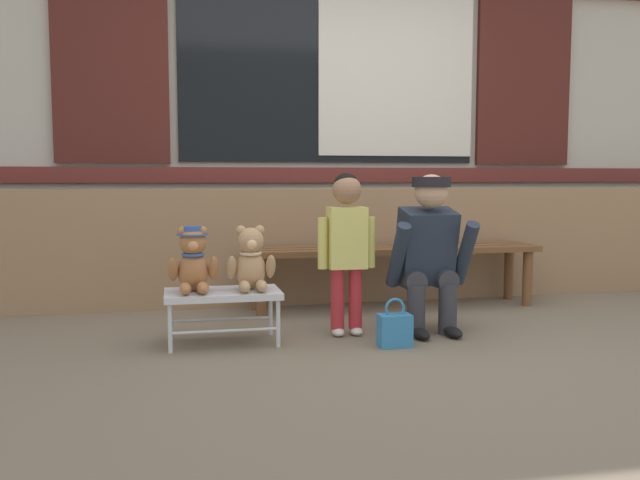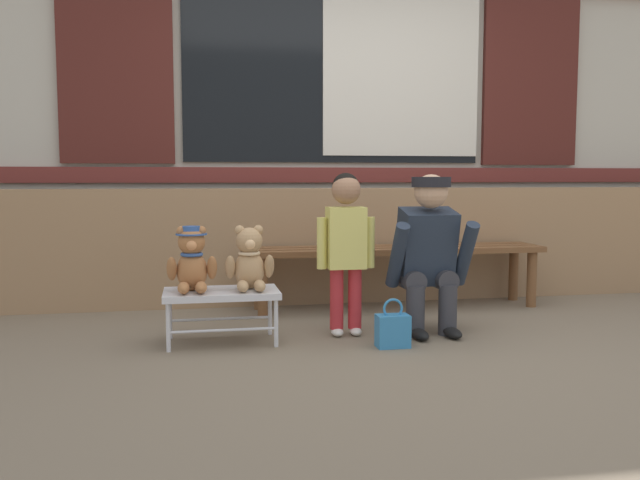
{
  "view_description": "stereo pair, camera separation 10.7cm",
  "coord_description": "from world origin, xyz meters",
  "px_view_note": "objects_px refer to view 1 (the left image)",
  "views": [
    {
      "loc": [
        -1.24,
        -3.49,
        0.93
      ],
      "look_at": [
        -0.37,
        0.52,
        0.55
      ],
      "focal_mm": 37.85,
      "sensor_mm": 36.0,
      "label": 1
    },
    {
      "loc": [
        -1.14,
        -3.51,
        0.93
      ],
      "look_at": [
        -0.37,
        0.52,
        0.55
      ],
      "focal_mm": 37.85,
      "sensor_mm": 36.0,
      "label": 2
    }
  ],
  "objects_px": {
    "wooden_bench_long": "(394,256)",
    "child_standing": "(347,236)",
    "handbag_on_ground": "(395,329)",
    "teddy_bear_plain": "(251,261)",
    "teddy_bear_with_hat": "(193,261)",
    "adult_crouching": "(429,253)",
    "small_display_bench": "(223,297)"
  },
  "relations": [
    {
      "from": "teddy_bear_plain",
      "to": "child_standing",
      "type": "distance_m",
      "value": 0.59
    },
    {
      "from": "child_standing",
      "to": "adult_crouching",
      "type": "distance_m",
      "value": 0.52
    },
    {
      "from": "teddy_bear_plain",
      "to": "handbag_on_ground",
      "type": "xyz_separation_m",
      "value": [
        0.76,
        -0.28,
        -0.37
      ]
    },
    {
      "from": "handbag_on_ground",
      "to": "teddy_bear_plain",
      "type": "bearing_deg",
      "value": 159.98
    },
    {
      "from": "adult_crouching",
      "to": "wooden_bench_long",
      "type": "bearing_deg",
      "value": 87.28
    },
    {
      "from": "adult_crouching",
      "to": "child_standing",
      "type": "bearing_deg",
      "value": 177.37
    },
    {
      "from": "wooden_bench_long",
      "to": "teddy_bear_with_hat",
      "type": "relative_size",
      "value": 5.78
    },
    {
      "from": "small_display_bench",
      "to": "handbag_on_ground",
      "type": "distance_m",
      "value": 0.98
    },
    {
      "from": "adult_crouching",
      "to": "small_display_bench",
      "type": "bearing_deg",
      "value": -178.71
    },
    {
      "from": "teddy_bear_plain",
      "to": "child_standing",
      "type": "relative_size",
      "value": 0.38
    },
    {
      "from": "teddy_bear_with_hat",
      "to": "child_standing",
      "type": "relative_size",
      "value": 0.38
    },
    {
      "from": "wooden_bench_long",
      "to": "adult_crouching",
      "type": "distance_m",
      "value": 0.77
    },
    {
      "from": "wooden_bench_long",
      "to": "small_display_bench",
      "type": "xyz_separation_m",
      "value": [
        -1.27,
        -0.79,
        -0.11
      ]
    },
    {
      "from": "small_display_bench",
      "to": "handbag_on_ground",
      "type": "height_order",
      "value": "small_display_bench"
    },
    {
      "from": "adult_crouching",
      "to": "handbag_on_ground",
      "type": "height_order",
      "value": "adult_crouching"
    },
    {
      "from": "teddy_bear_with_hat",
      "to": "adult_crouching",
      "type": "xyz_separation_m",
      "value": [
        1.39,
        0.03,
        0.01
      ]
    },
    {
      "from": "teddy_bear_with_hat",
      "to": "child_standing",
      "type": "bearing_deg",
      "value": 3.14
    },
    {
      "from": "wooden_bench_long",
      "to": "child_standing",
      "type": "height_order",
      "value": "child_standing"
    },
    {
      "from": "teddy_bear_plain",
      "to": "child_standing",
      "type": "height_order",
      "value": "child_standing"
    },
    {
      "from": "teddy_bear_with_hat",
      "to": "adult_crouching",
      "type": "bearing_deg",
      "value": 1.05
    },
    {
      "from": "teddy_bear_with_hat",
      "to": "child_standing",
      "type": "height_order",
      "value": "child_standing"
    },
    {
      "from": "small_display_bench",
      "to": "teddy_bear_plain",
      "type": "height_order",
      "value": "teddy_bear_plain"
    },
    {
      "from": "child_standing",
      "to": "handbag_on_ground",
      "type": "height_order",
      "value": "child_standing"
    },
    {
      "from": "child_standing",
      "to": "small_display_bench",
      "type": "bearing_deg",
      "value": -176.0
    },
    {
      "from": "small_display_bench",
      "to": "adult_crouching",
      "type": "relative_size",
      "value": 0.67
    },
    {
      "from": "adult_crouching",
      "to": "handbag_on_ground",
      "type": "xyz_separation_m",
      "value": [
        -0.31,
        -0.3,
        -0.38
      ]
    },
    {
      "from": "small_display_bench",
      "to": "teddy_bear_with_hat",
      "type": "relative_size",
      "value": 1.76
    },
    {
      "from": "small_display_bench",
      "to": "teddy_bear_plain",
      "type": "distance_m",
      "value": 0.25
    },
    {
      "from": "child_standing",
      "to": "handbag_on_ground",
      "type": "xyz_separation_m",
      "value": [
        0.19,
        -0.33,
        -0.5
      ]
    },
    {
      "from": "adult_crouching",
      "to": "handbag_on_ground",
      "type": "relative_size",
      "value": 3.49
    },
    {
      "from": "teddy_bear_plain",
      "to": "adult_crouching",
      "type": "distance_m",
      "value": 1.07
    },
    {
      "from": "wooden_bench_long",
      "to": "small_display_bench",
      "type": "distance_m",
      "value": 1.5
    }
  ]
}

